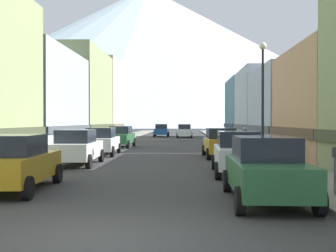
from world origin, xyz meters
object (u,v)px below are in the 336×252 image
(car_left_0, at_px, (15,162))
(potted_plant_1, at_px, (293,150))
(pedestrian_0, at_px, (245,138))
(car_left_1, at_px, (77,147))
(car_driving_1, at_px, (161,130))
(car_right_2, at_px, (221,143))
(car_left_2, at_px, (101,141))
(car_left_3, at_px, (120,136))
(car_right_0, at_px, (266,169))
(parking_meter_near, at_px, (335,164))
(car_right_1, at_px, (238,153))
(streetlamp_right, at_px, (263,84))
(car_driving_0, at_px, (184,131))

(car_left_0, distance_m, potted_plant_1, 13.55)
(pedestrian_0, bearing_deg, car_left_1, -129.94)
(car_left_0, bearing_deg, car_driving_1, 87.25)
(car_right_2, xyz_separation_m, potted_plant_1, (3.20, -4.37, -0.12))
(potted_plant_1, bearing_deg, car_left_2, 151.37)
(car_left_1, height_order, car_left_3, same)
(car_left_2, distance_m, car_left_3, 8.20)
(car_left_3, bearing_deg, car_left_1, -90.00)
(car_right_0, bearing_deg, car_left_1, 129.26)
(car_left_3, relative_size, car_driving_1, 1.01)
(parking_meter_near, bearing_deg, pedestrian_0, 88.64)
(car_left_3, xyz_separation_m, car_right_1, (7.60, -17.80, 0.00))
(parking_meter_near, height_order, potted_plant_1, parking_meter_near)
(car_left_1, relative_size, car_left_3, 0.99)
(car_left_3, bearing_deg, streetlamp_right, -58.38)
(car_right_2, height_order, streetlamp_right, streetlamp_right)
(car_left_1, bearing_deg, parking_meter_near, -43.39)
(car_left_2, height_order, car_left_3, same)
(car_left_0, distance_m, car_left_1, 7.78)
(car_left_1, distance_m, car_right_1, 8.28)
(potted_plant_1, distance_m, pedestrian_0, 11.61)
(car_left_1, relative_size, pedestrian_0, 2.79)
(car_left_0, distance_m, pedestrian_0, 22.18)
(car_driving_0, distance_m, potted_plant_1, 35.15)
(car_left_0, relative_size, car_left_3, 1.00)
(car_right_1, bearing_deg, car_left_0, -149.42)
(car_left_1, distance_m, car_right_2, 8.98)
(parking_meter_near, bearing_deg, car_right_1, 108.74)
(car_driving_1, bearing_deg, potted_plant_1, -77.11)
(streetlamp_right, bearing_deg, car_right_2, 106.83)
(car_left_0, xyz_separation_m, car_left_1, (-0.00, 7.78, 0.00))
(car_left_0, xyz_separation_m, car_left_3, (-0.00, 22.29, 0.00))
(car_driving_0, bearing_deg, streetlamp_right, -83.97)
(car_left_0, distance_m, car_left_3, 22.29)
(car_driving_1, relative_size, potted_plant_1, 4.15)
(pedestrian_0, bearing_deg, car_right_2, -108.77)
(parking_meter_near, xyz_separation_m, pedestrian_0, (0.50, 21.03, -0.13))
(car_left_2, distance_m, car_right_2, 7.75)
(car_left_0, bearing_deg, parking_meter_near, -7.47)
(parking_meter_near, height_order, streetlamp_right, streetlamp_right)
(car_driving_0, bearing_deg, car_right_0, -87.17)
(streetlamp_right, bearing_deg, car_left_1, 177.85)
(car_right_1, bearing_deg, car_driving_1, 97.45)
(car_left_1, height_order, car_right_0, same)
(car_left_0, distance_m, parking_meter_near, 9.63)
(car_left_1, bearing_deg, car_left_0, -89.99)
(car_driving_0, bearing_deg, car_right_2, -85.86)
(car_left_3, height_order, car_right_0, same)
(car_left_0, relative_size, streetlamp_right, 0.76)
(car_left_2, bearing_deg, car_driving_1, 86.03)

